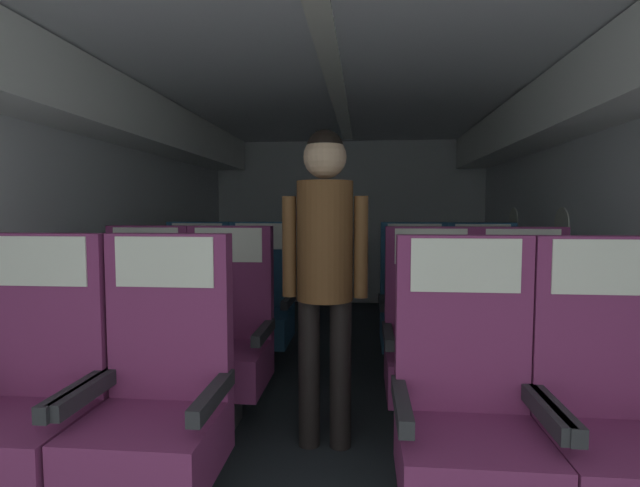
# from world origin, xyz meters

# --- Properties ---
(ground) EXTENTS (3.70, 6.32, 0.02)m
(ground) POSITION_xyz_m (0.00, 2.96, -0.01)
(ground) COLOR #23282D
(fuselage_shell) EXTENTS (3.58, 5.97, 2.14)m
(fuselage_shell) POSITION_xyz_m (0.00, 3.21, 1.56)
(fuselage_shell) COLOR silver
(fuselage_shell) RESTS_ON ground
(seat_a_left_window) EXTENTS (0.53, 0.49, 1.11)m
(seat_a_left_window) POSITION_xyz_m (-1.09, 1.45, 0.47)
(seat_a_left_window) COLOR #38383D
(seat_a_left_window) RESTS_ON ground
(seat_a_left_aisle) EXTENTS (0.53, 0.49, 1.11)m
(seat_a_left_aisle) POSITION_xyz_m (-0.58, 1.47, 0.47)
(seat_a_left_aisle) COLOR #38383D
(seat_a_left_aisle) RESTS_ON ground
(seat_a_right_aisle) EXTENTS (0.53, 0.49, 1.11)m
(seat_a_right_aisle) POSITION_xyz_m (1.08, 1.45, 0.47)
(seat_a_right_aisle) COLOR #38383D
(seat_a_right_aisle) RESTS_ON ground
(seat_a_right_window) EXTENTS (0.53, 0.49, 1.11)m
(seat_a_right_window) POSITION_xyz_m (0.58, 1.46, 0.47)
(seat_a_right_window) COLOR #38383D
(seat_a_right_window) RESTS_ON ground
(seat_b_left_window) EXTENTS (0.53, 0.49, 1.11)m
(seat_b_left_window) POSITION_xyz_m (-1.09, 2.38, 0.47)
(seat_b_left_window) COLOR #38383D
(seat_b_left_window) RESTS_ON ground
(seat_b_left_aisle) EXTENTS (0.53, 0.49, 1.11)m
(seat_b_left_aisle) POSITION_xyz_m (-0.59, 2.37, 0.47)
(seat_b_left_aisle) COLOR #38383D
(seat_b_left_aisle) RESTS_ON ground
(seat_b_right_aisle) EXTENTS (0.53, 0.49, 1.11)m
(seat_b_right_aisle) POSITION_xyz_m (1.07, 2.37, 0.47)
(seat_b_right_aisle) COLOR #38383D
(seat_b_right_aisle) RESTS_ON ground
(seat_b_right_window) EXTENTS (0.53, 0.49, 1.11)m
(seat_b_right_window) POSITION_xyz_m (0.58, 2.37, 0.47)
(seat_b_right_window) COLOR #38383D
(seat_b_right_window) RESTS_ON ground
(seat_c_left_window) EXTENTS (0.53, 0.49, 1.11)m
(seat_c_left_window) POSITION_xyz_m (-1.09, 3.26, 0.47)
(seat_c_left_window) COLOR #38383D
(seat_c_left_window) RESTS_ON ground
(seat_c_left_aisle) EXTENTS (0.53, 0.49, 1.11)m
(seat_c_left_aisle) POSITION_xyz_m (-0.59, 3.28, 0.47)
(seat_c_left_aisle) COLOR #38383D
(seat_c_left_aisle) RESTS_ON ground
(seat_c_right_aisle) EXTENTS (0.53, 0.49, 1.11)m
(seat_c_right_aisle) POSITION_xyz_m (1.07, 3.26, 0.47)
(seat_c_right_aisle) COLOR #38383D
(seat_c_right_aisle) RESTS_ON ground
(seat_c_right_window) EXTENTS (0.53, 0.49, 1.11)m
(seat_c_right_window) POSITION_xyz_m (0.58, 3.29, 0.47)
(seat_c_right_window) COLOR #38383D
(seat_c_right_window) RESTS_ON ground
(flight_attendant) EXTENTS (0.43, 0.28, 1.60)m
(flight_attendant) POSITION_xyz_m (0.01, 2.12, 0.99)
(flight_attendant) COLOR black
(flight_attendant) RESTS_ON ground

